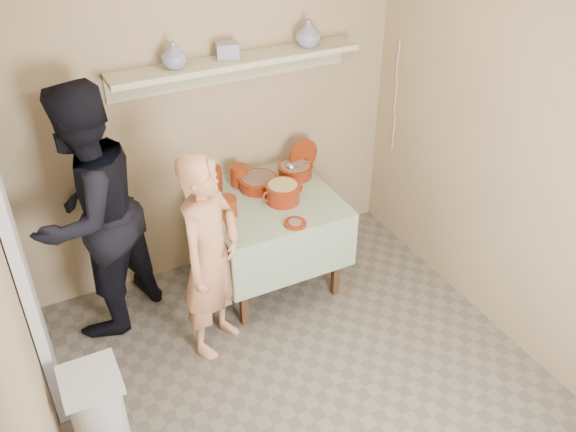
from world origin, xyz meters
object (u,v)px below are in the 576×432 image
person_helper (90,214)px  cazuela_rice (283,191)px  serving_table (268,212)px  person_cook (211,258)px  trash_bin (98,409)px

person_helper → cazuela_rice: size_ratio=5.53×
cazuela_rice → person_helper: bearing=170.7°
serving_table → cazuela_rice: bearing=-47.8°
person_helper → serving_table: (1.24, -0.13, -0.27)m
person_cook → trash_bin: person_cook is taller
person_helper → trash_bin: 1.26m
person_helper → serving_table: person_helper is taller
person_cook → trash_bin: size_ratio=2.64×
person_cook → cazuela_rice: 0.80m
person_cook → person_helper: 0.87m
person_helper → trash_bin: (-0.28, -1.06, -0.63)m
person_cook → serving_table: bearing=-1.4°
cazuela_rice → person_cook: bearing=-152.3°
person_helper → trash_bin: person_helper is taller
person_helper → serving_table: 1.27m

